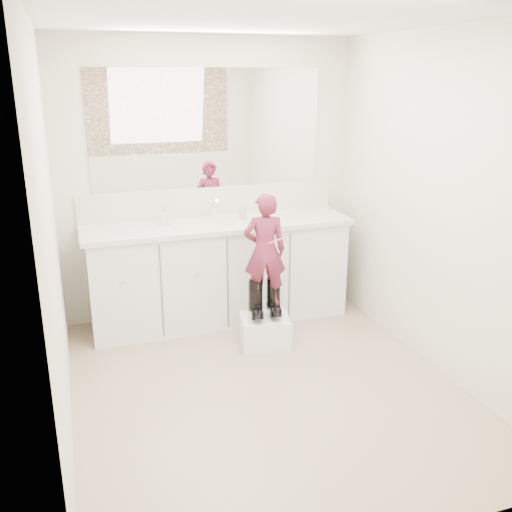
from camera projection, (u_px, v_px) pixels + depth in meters
name	position (u px, v px, depth m)	size (l,w,h in m)	color
floor	(265.00, 386.00, 4.00)	(3.00, 3.00, 0.00)	#937660
ceiling	(268.00, 17.00, 3.26)	(3.00, 3.00, 0.00)	white
wall_back	(209.00, 180.00, 4.98)	(2.60, 2.60, 0.00)	beige
wall_front	(391.00, 308.00, 2.28)	(2.60, 2.60, 0.00)	beige
wall_left	(51.00, 238.00, 3.24)	(3.00, 3.00, 0.00)	beige
wall_right	(440.00, 206.00, 4.02)	(3.00, 3.00, 0.00)	beige
vanity_cabinet	(219.00, 274.00, 4.97)	(2.20, 0.55, 0.85)	silver
countertop	(219.00, 225.00, 4.82)	(2.28, 0.58, 0.04)	beige
backsplash	(210.00, 201.00, 5.03)	(2.28, 0.03, 0.25)	beige
mirror	(208.00, 129.00, 4.84)	(2.00, 0.02, 1.00)	white
dot_panel	(399.00, 197.00, 2.15)	(2.00, 0.01, 1.20)	#472819
faucet	(214.00, 212.00, 4.95)	(0.08, 0.08, 0.10)	silver
cup	(242.00, 214.00, 4.94)	(0.09, 0.09, 0.09)	beige
soap_bottle	(165.00, 214.00, 4.72)	(0.08, 0.08, 0.18)	beige
step_stool	(265.00, 331.00, 4.57)	(0.38, 0.32, 0.24)	white
boot_left	(256.00, 299.00, 4.48)	(0.12, 0.21, 0.32)	black
boot_right	(273.00, 297.00, 4.52)	(0.12, 0.21, 0.32)	black
toddler	(265.00, 251.00, 4.38)	(0.33, 0.22, 0.90)	#A4325E
toothbrush	(277.00, 240.00, 4.30)	(0.01, 0.01, 0.14)	#EE5C93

